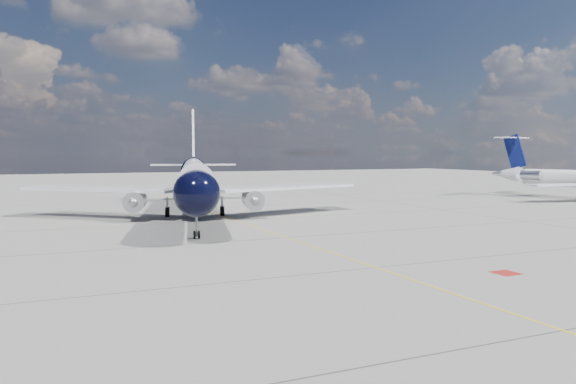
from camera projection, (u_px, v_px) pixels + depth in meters
The scene contains 4 objects.
ground at pixel (221, 216), 70.32m from camera, with size 320.00×320.00×0.00m, color gray.
taxiway_centerline at pixel (234, 220), 65.78m from camera, with size 0.16×160.00×0.01m, color yellow.
red_marking at pixel (506, 273), 36.75m from camera, with size 1.60×1.60×0.01m, color maroon.
main_airliner at pixel (195, 179), 69.69m from camera, with size 41.21×51.01×14.96m.
Camera 1 is at (-21.17, -37.19, 7.87)m, focal length 35.00 mm.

